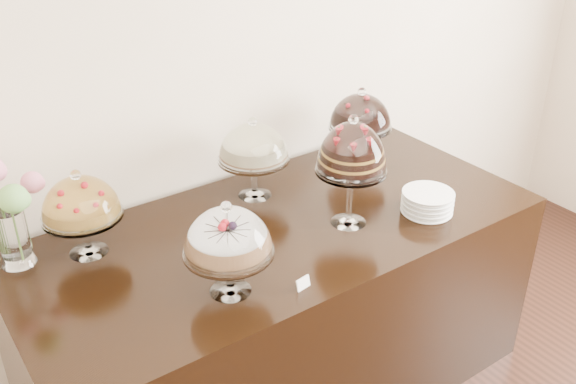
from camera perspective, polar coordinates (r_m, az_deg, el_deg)
wall_back at (r=2.91m, az=-4.97°, el=12.64°), size 5.00×0.04×3.00m
display_counter at (r=2.93m, az=-0.57°, el=-10.49°), size 2.20×1.00×0.90m
cake_stand_sugar_sponge at (r=2.18m, az=-5.37°, el=-3.95°), size 0.32×0.32×0.36m
cake_stand_choco_layer at (r=2.55m, az=5.70°, el=3.57°), size 0.29×0.29×0.48m
cake_stand_cheesecake at (r=2.79m, az=-3.09°, el=4.11°), size 0.32×0.32×0.38m
cake_stand_dark_choco at (r=3.10m, az=6.47°, el=6.85°), size 0.30×0.30×0.39m
cake_stand_fruit_tart at (r=2.51m, az=-17.98°, el=-0.84°), size 0.30×0.30×0.36m
flower_vase at (r=2.52m, az=-24.02°, el=-1.14°), size 0.33×0.31×0.43m
plate_stack at (r=2.80m, az=12.29°, el=-0.90°), size 0.21×0.21×0.09m
price_card_left at (r=2.30m, az=1.35°, el=-8.10°), size 0.06×0.02×0.04m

